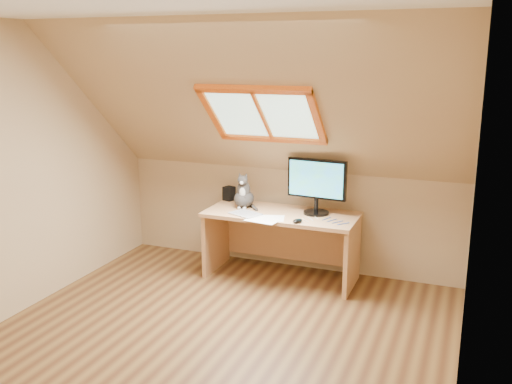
% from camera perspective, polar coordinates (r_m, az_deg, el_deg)
% --- Properties ---
extents(ground, '(3.50, 3.50, 0.00)m').
position_cam_1_polar(ground, '(4.50, -4.25, -14.63)').
color(ground, brown).
rests_on(ground, ground).
extents(room_shell, '(3.52, 3.52, 2.41)m').
position_cam_1_polar(room_shell, '(3.94, -5.20, 3.37)').
color(room_shell, tan).
rests_on(room_shell, ground).
extents(desk, '(1.45, 0.63, 0.66)m').
position_cam_1_polar(desk, '(5.54, 2.75, -4.01)').
color(desk, tan).
rests_on(desk, ground).
extents(monitor, '(0.57, 0.24, 0.52)m').
position_cam_1_polar(monitor, '(5.33, 6.09, 0.92)').
color(monitor, black).
rests_on(monitor, desk).
extents(cat, '(0.23, 0.26, 0.36)m').
position_cam_1_polar(cat, '(5.58, -1.23, -0.27)').
color(cat, '#3B3734').
rests_on(cat, desk).
extents(desk_speaker, '(0.13, 0.13, 0.14)m').
position_cam_1_polar(desk_speaker, '(5.86, -2.72, -0.15)').
color(desk_speaker, black).
rests_on(desk_speaker, desk).
extents(graphics_tablet, '(0.33, 0.29, 0.01)m').
position_cam_1_polar(graphics_tablet, '(5.36, -1.07, -2.20)').
color(graphics_tablet, '#B2B2B7').
rests_on(graphics_tablet, desk).
extents(mouse, '(0.10, 0.13, 0.03)m').
position_cam_1_polar(mouse, '(5.11, 4.18, -2.89)').
color(mouse, black).
rests_on(mouse, desk).
extents(papers, '(0.33, 0.27, 0.00)m').
position_cam_1_polar(papers, '(5.20, 1.07, -2.73)').
color(papers, white).
rests_on(papers, desk).
extents(cables, '(0.51, 0.26, 0.01)m').
position_cam_1_polar(cables, '(5.19, 6.83, -2.85)').
color(cables, silver).
rests_on(cables, desk).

